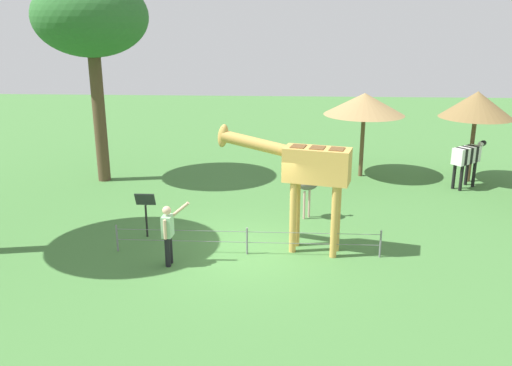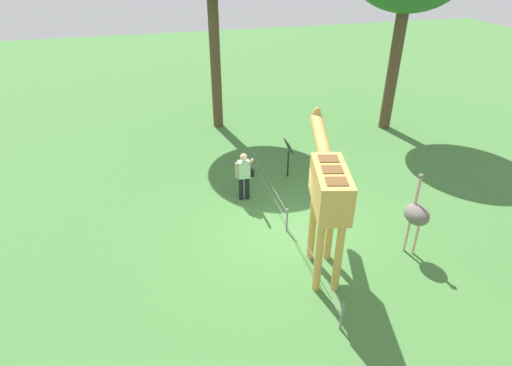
# 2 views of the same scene
# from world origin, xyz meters

# --- Properties ---
(ground_plane) EXTENTS (60.00, 60.00, 0.00)m
(ground_plane) POSITION_xyz_m (0.00, 0.00, 0.00)
(ground_plane) COLOR #427538
(giraffe) EXTENTS (3.62, 1.37, 3.35)m
(giraffe) POSITION_xyz_m (-1.52, -0.16, 2.26)
(giraffe) COLOR gold
(giraffe) RESTS_ON ground_plane
(visitor) EXTENTS (0.69, 0.59, 1.67)m
(visitor) POSITION_xyz_m (1.93, 0.94, 0.90)
(visitor) COLOR black
(visitor) RESTS_ON ground_plane
(zebra) EXTENTS (1.58, 1.39, 1.66)m
(zebra) POSITION_xyz_m (-7.63, -6.12, 1.16)
(zebra) COLOR black
(zebra) RESTS_ON ground_plane
(ostrich) EXTENTS (0.70, 0.56, 2.25)m
(ostrich) POSITION_xyz_m (-1.67, -2.58, 1.18)
(ostrich) COLOR #CC9E93
(ostrich) RESTS_ON ground_plane
(shade_hut_near) EXTENTS (3.11, 3.11, 3.29)m
(shade_hut_near) POSITION_xyz_m (-3.98, -7.44, 2.86)
(shade_hut_near) COLOR brown
(shade_hut_near) RESTS_ON ground_plane
(shade_hut_far) EXTENTS (2.68, 2.68, 3.45)m
(shade_hut_far) POSITION_xyz_m (-8.02, -6.91, 2.95)
(shade_hut_far) COLOR brown
(shade_hut_far) RESTS_ON ground_plane
(tree_east) EXTENTS (4.08, 4.08, 7.51)m
(tree_east) POSITION_xyz_m (6.02, -6.30, 6.00)
(tree_east) COLOR brown
(tree_east) RESTS_ON ground_plane
(info_sign) EXTENTS (0.56, 0.21, 1.32)m
(info_sign) POSITION_xyz_m (2.96, -0.83, 0.95)
(info_sign) COLOR black
(info_sign) RESTS_ON ground_plane
(wire_fence) EXTENTS (7.05, 0.05, 0.75)m
(wire_fence) POSITION_xyz_m (0.00, 0.21, 0.40)
(wire_fence) COLOR slate
(wire_fence) RESTS_ON ground_plane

